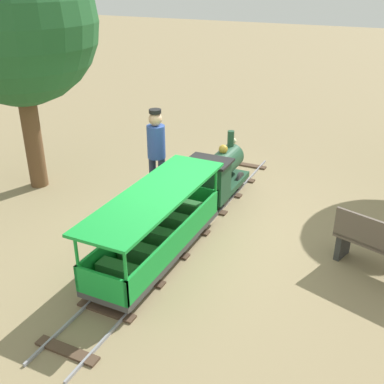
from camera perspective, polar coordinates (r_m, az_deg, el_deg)
The scene contains 6 objects.
ground_plane at distance 7.30m, azimuth -0.39°, elevation -4.25°, with size 60.00×60.00×0.00m, color #8C7A56.
track at distance 7.22m, azimuth -0.69°, elevation -4.44°, with size 0.76×6.40×0.04m.
locomotive at distance 7.99m, azimuth 3.12°, elevation 2.37°, with size 0.72×1.45×1.02m.
passenger_car at distance 6.33m, azimuth -4.32°, elevation -4.95°, with size 0.82×2.70×0.97m.
conductor_person at distance 7.75m, azimuth -4.39°, elevation 5.33°, with size 0.30×0.30×1.62m.
oak_tree_near at distance 8.42m, azimuth -20.90°, elevation 18.79°, with size 2.69×2.69×4.22m.
Camera 1 is at (2.78, -5.68, 3.64)m, focal length 43.50 mm.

